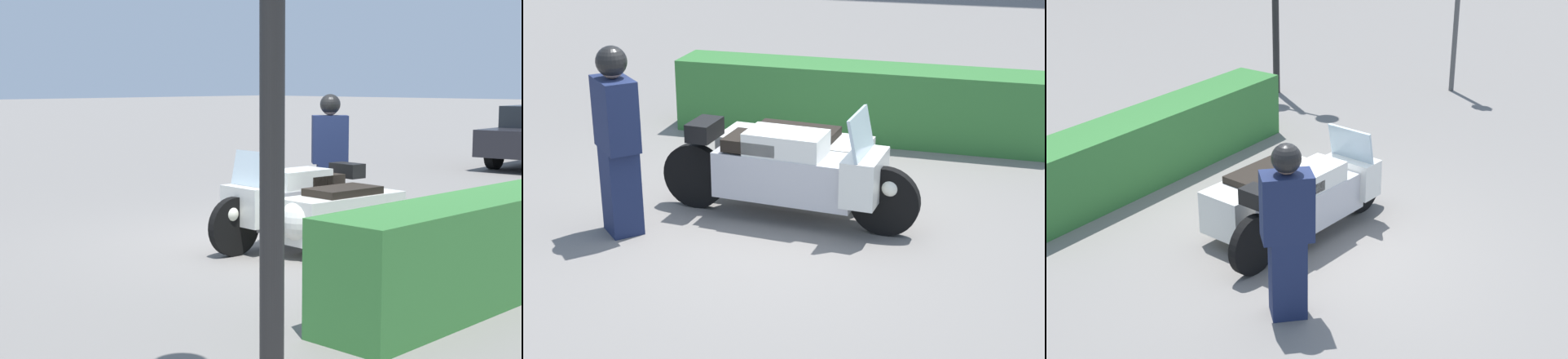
{
  "view_description": "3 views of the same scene",
  "coord_description": "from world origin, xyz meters",
  "views": [
    {
      "loc": [
        7.1,
        6.49,
        1.93
      ],
      "look_at": [
        0.07,
        -0.53,
        0.72
      ],
      "focal_mm": 55.0,
      "sensor_mm": 36.0,
      "label": 1
    },
    {
      "loc": [
        2.08,
        -6.78,
        3.17
      ],
      "look_at": [
        0.2,
        -0.23,
        0.56
      ],
      "focal_mm": 55.0,
      "sensor_mm": 36.0,
      "label": 2
    },
    {
      "loc": [
        -6.61,
        -4.5,
        4.32
      ],
      "look_at": [
        0.18,
        0.25,
        0.7
      ],
      "focal_mm": 55.0,
      "sensor_mm": 36.0,
      "label": 3
    }
  ],
  "objects": [
    {
      "name": "hedge_bush_curbside",
      "position": [
        0.34,
        2.95,
        0.47
      ],
      "size": [
        4.82,
        0.73,
        0.93
      ],
      "primitive_type": "cube",
      "color": "#337033",
      "rests_on": "ground"
    },
    {
      "name": "officer_rider",
      "position": [
        -1.29,
        -0.55,
        0.94
      ],
      "size": [
        0.55,
        0.55,
        1.77
      ],
      "rotation": [
        0.0,
        0.0,
        -2.35
      ],
      "color": "#192347",
      "rests_on": "ground"
    },
    {
      "name": "police_motorcycle",
      "position": [
        0.18,
        0.45,
        0.47
      ],
      "size": [
        2.62,
        1.35,
        1.16
      ],
      "rotation": [
        0.0,
        0.0,
        -0.07
      ],
      "color": "black",
      "rests_on": "ground"
    },
    {
      "name": "ground_plane",
      "position": [
        0.0,
        0.0,
        0.0
      ],
      "size": [
        160.0,
        160.0,
        0.0
      ],
      "primitive_type": "plane",
      "color": "slate"
    }
  ]
}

